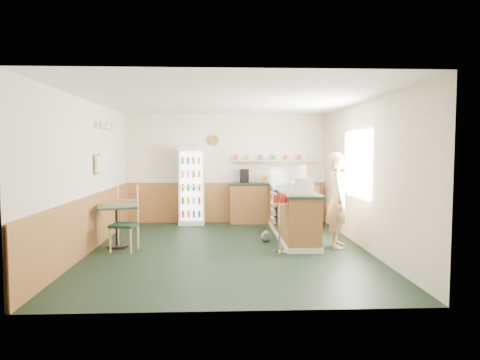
{
  "coord_description": "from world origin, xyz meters",
  "views": [
    {
      "loc": [
        -0.11,
        -7.69,
        1.81
      ],
      "look_at": [
        0.25,
        0.6,
        1.23
      ],
      "focal_mm": 32.0,
      "sensor_mm": 36.0,
      "label": 1
    }
  ],
  "objects": [
    {
      "name": "drinks_fridge",
      "position": [
        -0.84,
        2.74,
        0.94
      ],
      "size": [
        0.62,
        0.53,
        1.88
      ],
      "color": "silver",
      "rests_on": "ground"
    },
    {
      "name": "ground",
      "position": [
        0.0,
        0.0,
        0.0
      ],
      "size": [
        6.0,
        6.0,
        0.0
      ],
      "primitive_type": "plane",
      "color": "black",
      "rests_on": "ground"
    },
    {
      "name": "cash_register",
      "position": [
        1.35,
        -0.01,
        1.11
      ],
      "size": [
        0.37,
        0.39,
        0.21
      ],
      "primitive_type": "cube",
      "rotation": [
        0.0,
        0.0,
        0.04
      ],
      "color": "beige",
      "rests_on": "service_counter"
    },
    {
      "name": "back_counter",
      "position": [
        1.19,
        2.8,
        0.55
      ],
      "size": [
        2.24,
        0.42,
        1.69
      ],
      "color": "#995A31",
      "rests_on": "ground"
    },
    {
      "name": "newspaper_rack",
      "position": [
        0.99,
        1.3,
        0.66
      ],
      "size": [
        0.09,
        0.43,
        0.87
      ],
      "color": "black",
      "rests_on": "ground"
    },
    {
      "name": "room_envelope",
      "position": [
        -0.23,
        0.73,
        1.52
      ],
      "size": [
        5.04,
        6.02,
        2.72
      ],
      "color": "silver",
      "rests_on": "ground"
    },
    {
      "name": "display_case",
      "position": [
        1.35,
        1.74,
        1.24
      ],
      "size": [
        0.81,
        0.43,
        0.46
      ],
      "color": "silver",
      "rests_on": "service_counter"
    },
    {
      "name": "cafe_table",
      "position": [
        -2.05,
        0.27,
        0.55
      ],
      "size": [
        0.87,
        0.87,
        0.79
      ],
      "rotation": [
        0.0,
        0.0,
        0.26
      ],
      "color": "black",
      "rests_on": "ground"
    },
    {
      "name": "shopkeeper",
      "position": [
        2.05,
        0.1,
        0.88
      ],
      "size": [
        0.57,
        0.68,
        1.77
      ],
      "primitive_type": "imported",
      "rotation": [
        0.0,
        0.0,
        1.29
      ],
      "color": "tan",
      "rests_on": "ground"
    },
    {
      "name": "condiment_stand",
      "position": [
        0.91,
        -0.26,
        0.71
      ],
      "size": [
        0.33,
        0.33,
        1.03
      ],
      "rotation": [
        0.0,
        0.0,
        -0.2
      ],
      "color": "silver",
      "rests_on": "ground"
    },
    {
      "name": "cafe_chair",
      "position": [
        -1.86,
        0.07,
        0.61
      ],
      "size": [
        0.49,
        0.49,
        1.17
      ],
      "rotation": [
        0.0,
        0.0,
        -0.15
      ],
      "color": "black",
      "rests_on": "ground"
    },
    {
      "name": "service_counter",
      "position": [
        1.35,
        1.07,
        0.46
      ],
      "size": [
        0.68,
        3.01,
        1.01
      ],
      "color": "#995A31",
      "rests_on": "ground"
    },
    {
      "name": "dog_doorstop",
      "position": [
        0.76,
        0.66,
        0.11
      ],
      "size": [
        0.19,
        0.25,
        0.23
      ],
      "rotation": [
        0.0,
        0.0,
        -0.23
      ],
      "color": "gray",
      "rests_on": "ground"
    }
  ]
}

